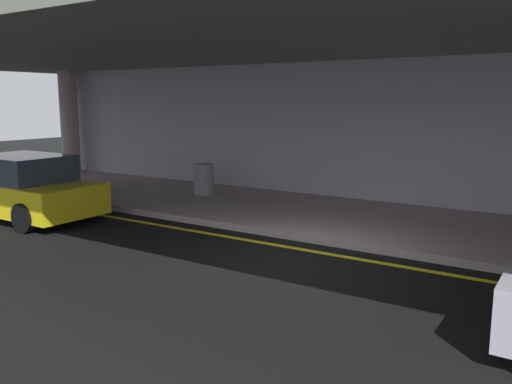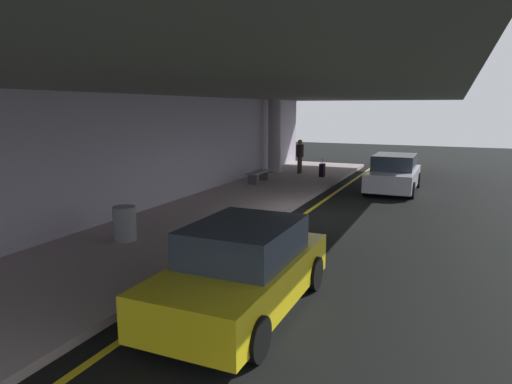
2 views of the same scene
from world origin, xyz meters
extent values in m
plane|color=black|center=(0.00, 0.00, 0.00)|extent=(60.00, 60.00, 0.00)
cube|color=#A79496|center=(0.00, 3.10, 0.07)|extent=(26.00, 4.20, 0.15)
cube|color=yellow|center=(0.00, 0.52, 0.00)|extent=(26.00, 0.14, 0.01)
cylinder|color=#AD9999|center=(-12.00, 4.65, 1.97)|extent=(0.64, 0.64, 3.65)
cube|color=slate|center=(0.00, 2.60, 3.95)|extent=(28.00, 13.20, 0.30)
cube|color=#B2A9BD|center=(0.00, 5.35, 1.90)|extent=(26.00, 0.30, 3.80)
cube|color=yellow|center=(-7.04, -0.66, 0.55)|extent=(4.10, 1.80, 0.70)
cube|color=#2D3847|center=(-6.94, -0.66, 1.20)|extent=(2.10, 1.60, 0.60)
cylinder|color=black|center=(-5.69, 0.19, 0.32)|extent=(0.64, 0.22, 0.64)
cylinder|color=black|center=(-5.69, -1.51, 0.32)|extent=(0.64, 0.22, 0.64)
cylinder|color=black|center=(-8.39, 0.19, 0.32)|extent=(0.64, 0.22, 0.64)
cylinder|color=gray|center=(-4.91, 3.56, 0.57)|extent=(0.56, 0.56, 0.85)
camera|label=1|loc=(4.27, -7.96, 2.76)|focal=36.95mm
camera|label=2|loc=(-13.61, -3.81, 3.40)|focal=31.97mm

